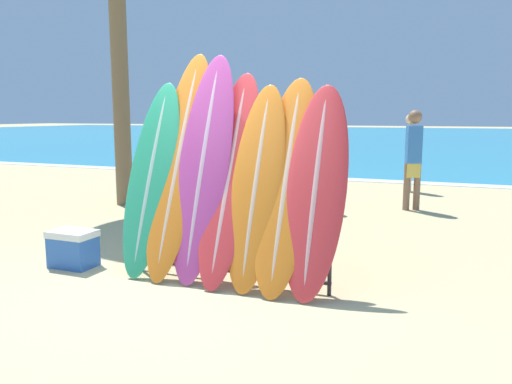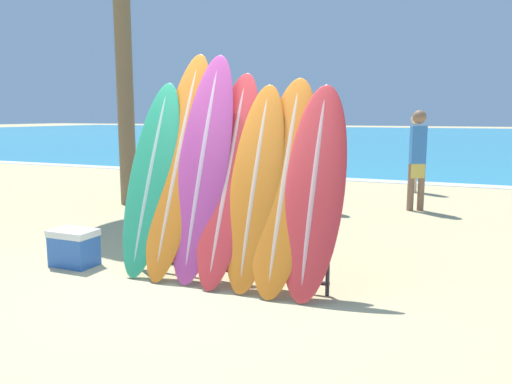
{
  "view_description": "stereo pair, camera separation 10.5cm",
  "coord_description": "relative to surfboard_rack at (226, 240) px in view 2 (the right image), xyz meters",
  "views": [
    {
      "loc": [
        2.51,
        -4.15,
        1.73
      ],
      "look_at": [
        0.33,
        1.2,
        0.84
      ],
      "focal_mm": 35.0,
      "sensor_mm": 36.0,
      "label": 1
    },
    {
      "loc": [
        2.61,
        -4.11,
        1.73
      ],
      "look_at": [
        0.33,
        1.2,
        0.84
      ],
      "focal_mm": 35.0,
      "sensor_mm": 36.0,
      "label": 2
    }
  ],
  "objects": [
    {
      "name": "surfboard_slot_6",
      "position": [
        0.93,
        0.04,
        0.57
      ],
      "size": [
        0.6,
        0.83,
        2.04
      ],
      "color": "red",
      "rests_on": "ground_plane"
    },
    {
      "name": "surfboard_slot_3",
      "position": [
        -0.01,
        0.1,
        0.65
      ],
      "size": [
        0.56,
        1.02,
        2.2
      ],
      "color": "red",
      "rests_on": "ground_plane"
    },
    {
      "name": "ocean_water",
      "position": [
        -0.33,
        38.08,
        -0.45
      ],
      "size": [
        120.0,
        60.0,
        0.01
      ],
      "color": "teal",
      "rests_on": "ground_plane"
    },
    {
      "name": "surfboard_slot_0",
      "position": [
        -0.94,
        0.06,
        0.61
      ],
      "size": [
        0.57,
        0.88,
        2.11
      ],
      "color": "#289E70",
      "rests_on": "ground_plane"
    },
    {
      "name": "person_far_left",
      "position": [
        1.42,
        4.9,
        0.55
      ],
      "size": [
        0.31,
        0.26,
        1.82
      ],
      "rotation": [
        0.0,
        0.0,
        0.39
      ],
      "color": "#846047",
      "rests_on": "ground_plane"
    },
    {
      "name": "surfboard_rack",
      "position": [
        0.0,
        0.0,
        0.0
      ],
      "size": [
        2.22,
        0.04,
        0.82
      ],
      "color": "#28282D",
      "rests_on": "ground_plane"
    },
    {
      "name": "surfboard_slot_1",
      "position": [
        -0.64,
        0.14,
        0.77
      ],
      "size": [
        0.58,
        1.11,
        2.44
      ],
      "color": "orange",
      "rests_on": "ground_plane"
    },
    {
      "name": "person_near_water",
      "position": [
        -0.23,
        4.23,
        0.41
      ],
      "size": [
        0.27,
        0.21,
        1.58
      ],
      "rotation": [
        0.0,
        0.0,
        3.1
      ],
      "color": "#A87A5B",
      "rests_on": "ground_plane"
    },
    {
      "name": "surfboard_slot_5",
      "position": [
        0.61,
        0.08,
        0.62
      ],
      "size": [
        0.6,
        0.97,
        2.13
      ],
      "color": "orange",
      "rests_on": "ground_plane"
    },
    {
      "name": "cooler_box",
      "position": [
        -1.87,
        -0.19,
        -0.23
      ],
      "size": [
        0.51,
        0.35,
        0.42
      ],
      "color": "#2D60B7",
      "rests_on": "ground_plane"
    },
    {
      "name": "surfboard_slot_4",
      "position": [
        0.31,
        0.05,
        0.58
      ],
      "size": [
        0.55,
        0.85,
        2.06
      ],
      "color": "orange",
      "rests_on": "ground_plane"
    },
    {
      "name": "surfboard_slot_2",
      "position": [
        -0.32,
        0.11,
        0.75
      ],
      "size": [
        0.6,
        0.94,
        2.4
      ],
      "color": "#B23D8E",
      "rests_on": "ground_plane"
    },
    {
      "name": "ground_plane",
      "position": [
        -0.33,
        -0.4,
        -0.45
      ],
      "size": [
        160.0,
        160.0,
        0.0
      ],
      "primitive_type": "plane",
      "color": "tan"
    },
    {
      "name": "person_mid_beach",
      "position": [
        1.15,
        7.22,
        0.51
      ],
      "size": [
        0.24,
        0.29,
        1.76
      ],
      "rotation": [
        0.0,
        0.0,
        1.84
      ],
      "color": "beige",
      "rests_on": "ground_plane"
    }
  ]
}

